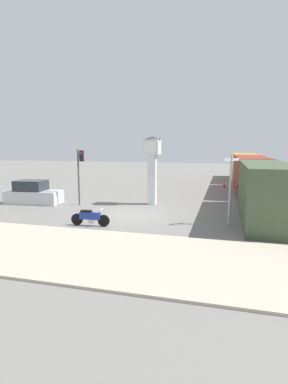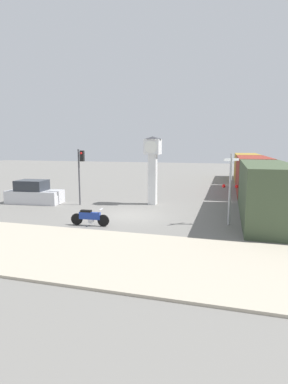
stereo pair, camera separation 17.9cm
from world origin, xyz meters
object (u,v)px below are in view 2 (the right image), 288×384
(traffic_light, at_px, (81,167))
(railroad_crossing_signal, at_px, (230,187))
(clock_tower, at_px, (153,160))
(freight_train, at_px, (252,175))
(parked_car, at_px, (34,194))
(motorcycle, at_px, (90,217))

(traffic_light, distance_m, railroad_crossing_signal, 11.19)
(clock_tower, bearing_deg, freight_train, 47.00)
(clock_tower, distance_m, traffic_light, 5.42)
(railroad_crossing_signal, distance_m, parked_car, 14.99)
(clock_tower, distance_m, parked_car, 9.64)
(railroad_crossing_signal, relative_size, parked_car, 0.93)
(freight_train, bearing_deg, motorcycle, -122.13)
(clock_tower, bearing_deg, traffic_light, -161.31)
(clock_tower, bearing_deg, railroad_crossing_signal, -40.01)
(freight_train, relative_size, traffic_light, 7.54)
(clock_tower, distance_m, freight_train, 11.50)
(traffic_light, xyz_separation_m, railroad_crossing_signal, (10.76, -3.01, -0.69))
(freight_train, xyz_separation_m, railroad_crossing_signal, (-2.11, -13.05, 0.50))
(traffic_light, bearing_deg, motorcycle, -58.55)
(clock_tower, distance_m, railroad_crossing_signal, 7.47)
(traffic_light, relative_size, railroad_crossing_signal, 1.04)
(freight_train, bearing_deg, railroad_crossing_signal, -99.19)
(parked_car, bearing_deg, freight_train, 26.39)
(motorcycle, height_order, parked_car, parked_car)
(motorcycle, xyz_separation_m, freight_train, (9.63, 15.34, 1.22))
(traffic_light, bearing_deg, clock_tower, 18.69)
(clock_tower, xyz_separation_m, traffic_light, (-5.11, -1.73, -0.51))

